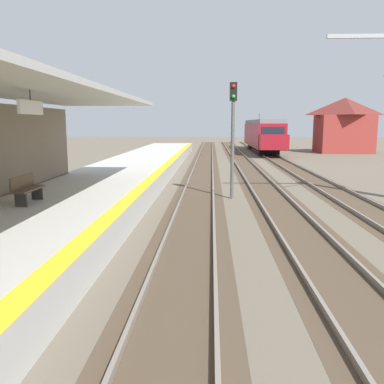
{
  "coord_description": "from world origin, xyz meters",
  "views": [
    {
      "loc": [
        2.51,
        1.83,
        3.4
      ],
      "look_at": [
        2.14,
        9.72,
        2.1
      ],
      "focal_mm": 38.89,
      "sensor_mm": 36.0,
      "label": 1
    }
  ],
  "objects_px": {
    "approaching_train": "(263,134)",
    "platform_bench": "(27,188)",
    "distant_trackside_house": "(344,124)",
    "rail_signal_post": "(233,128)"
  },
  "relations": [
    {
      "from": "platform_bench",
      "to": "distant_trackside_house",
      "type": "xyz_separation_m",
      "value": [
        21.42,
        37.4,
        1.96
      ]
    },
    {
      "from": "rail_signal_post",
      "to": "distant_trackside_house",
      "type": "height_order",
      "value": "distant_trackside_house"
    },
    {
      "from": "approaching_train",
      "to": "platform_bench",
      "type": "xyz_separation_m",
      "value": [
        -12.06,
        -38.35,
        -0.8
      ]
    },
    {
      "from": "approaching_train",
      "to": "distant_trackside_house",
      "type": "bearing_deg",
      "value": -5.79
    },
    {
      "from": "approaching_train",
      "to": "rail_signal_post",
      "type": "xyz_separation_m",
      "value": [
        -5.24,
        -32.29,
        1.02
      ]
    },
    {
      "from": "approaching_train",
      "to": "rail_signal_post",
      "type": "bearing_deg",
      "value": -99.22
    },
    {
      "from": "approaching_train",
      "to": "platform_bench",
      "type": "bearing_deg",
      "value": -107.46
    },
    {
      "from": "approaching_train",
      "to": "rail_signal_post",
      "type": "distance_m",
      "value": 32.73
    },
    {
      "from": "rail_signal_post",
      "to": "platform_bench",
      "type": "relative_size",
      "value": 3.25
    },
    {
      "from": "platform_bench",
      "to": "approaching_train",
      "type": "bearing_deg",
      "value": 72.54
    }
  ]
}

